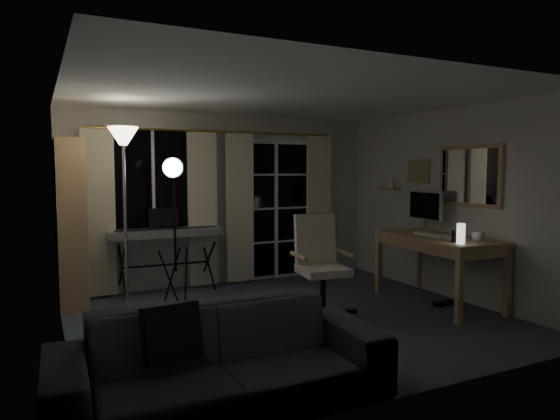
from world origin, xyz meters
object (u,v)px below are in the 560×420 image
object	(u,v)px
mug	(478,235)
studio_light	(174,185)
sofa	(222,342)
torchiere_lamp	(124,164)
monitor	(425,207)
desk	(438,244)
keyboard_piano	(166,234)
office_chair	(319,256)
bookshelf	(67,227)

from	to	relation	value
mug	studio_light	bearing A→B (deg)	148.48
studio_light	sofa	xyz separation A→B (m)	(-0.35, -2.65, -1.00)
torchiere_lamp	monitor	distance (m)	3.76
desk	keyboard_piano	bearing A→B (deg)	148.78
studio_light	desk	size ratio (longest dim) A/B	1.14
studio_light	office_chair	distance (m)	1.90
bookshelf	monitor	bearing A→B (deg)	-18.95
studio_light	keyboard_piano	bearing A→B (deg)	108.01
keyboard_piano	sofa	distance (m)	3.29
mug	sofa	world-z (taller)	mug
bookshelf	sofa	distance (m)	3.39
torchiere_lamp	office_chair	world-z (taller)	torchiere_lamp
office_chair	studio_light	bearing A→B (deg)	147.99
monitor	mug	distance (m)	0.99
monitor	sofa	size ratio (longest dim) A/B	0.26
bookshelf	torchiere_lamp	bearing A→B (deg)	-52.46
keyboard_piano	monitor	size ratio (longest dim) A/B	2.43
mug	keyboard_piano	bearing A→B (deg)	140.55
sofa	studio_light	bearing A→B (deg)	84.67
keyboard_piano	office_chair	world-z (taller)	office_chair
bookshelf	desk	distance (m)	4.45
keyboard_piano	studio_light	bearing A→B (deg)	-91.11
desk	mug	xyz separation A→B (m)	(0.10, -0.50, 0.17)
studio_light	monitor	size ratio (longest dim) A/B	3.02
bookshelf	monitor	size ratio (longest dim) A/B	3.32
studio_light	office_chair	size ratio (longest dim) A/B	1.59
torchiere_lamp	keyboard_piano	distance (m)	1.30
bookshelf	torchiere_lamp	xyz separation A→B (m)	(0.56, -0.73, 0.74)
torchiere_lamp	mug	size ratio (longest dim) A/B	15.37
monitor	office_chair	bearing A→B (deg)	-169.62
keyboard_piano	mug	distance (m)	3.80
office_chair	sofa	xyz separation A→B (m)	(-1.68, -1.55, -0.22)
keyboard_piano	desk	xyz separation A→B (m)	(2.83, -1.92, -0.07)
keyboard_piano	sofa	bearing A→B (deg)	-94.54
torchiere_lamp	desk	size ratio (longest dim) A/B	1.32
desk	bookshelf	bearing A→B (deg)	157.13
keyboard_piano	office_chair	xyz separation A→B (m)	(1.30, -1.69, -0.13)
keyboard_piano	office_chair	size ratio (longest dim) A/B	1.29
office_chair	desk	world-z (taller)	office_chair
mug	sofa	xyz separation A→B (m)	(-3.32, -0.83, -0.45)
studio_light	office_chair	world-z (taller)	studio_light
torchiere_lamp	keyboard_piano	size ratio (longest dim) A/B	1.44
keyboard_piano	monitor	world-z (taller)	monitor
monitor	bookshelf	bearing A→B (deg)	163.46
keyboard_piano	office_chair	bearing A→B (deg)	-50.40
bookshelf	office_chair	size ratio (longest dim) A/B	1.75
desk	sofa	xyz separation A→B (m)	(-3.22, -1.33, -0.28)
studio_light	torchiere_lamp	bearing A→B (deg)	-146.12
office_chair	torchiere_lamp	bearing A→B (deg)	160.64
studio_light	desk	xyz separation A→B (m)	(2.87, -1.32, -0.72)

